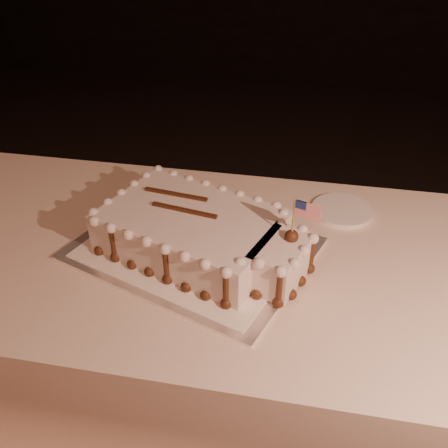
% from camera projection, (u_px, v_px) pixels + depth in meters
% --- Properties ---
extents(room_shell, '(6.10, 8.10, 2.90)m').
position_uv_depth(room_shell, '(244.00, 82.00, 0.37)').
color(room_shell, black).
rests_on(room_shell, ground).
extents(banquet_table, '(2.40, 0.80, 0.75)m').
position_uv_depth(banquet_table, '(268.00, 360.00, 1.44)').
color(banquet_table, beige).
rests_on(banquet_table, ground).
extents(cake_board, '(0.66, 0.58, 0.01)m').
position_uv_depth(cake_board, '(193.00, 248.00, 1.25)').
color(cake_board, white).
rests_on(cake_board, banquet_table).
extents(doily, '(0.60, 0.52, 0.00)m').
position_uv_depth(doily, '(193.00, 247.00, 1.25)').
color(doily, white).
rests_on(doily, cake_board).
extents(sheet_cake, '(0.55, 0.42, 0.21)m').
position_uv_depth(sheet_cake, '(202.00, 234.00, 1.21)').
color(sheet_cake, silver).
rests_on(sheet_cake, doily).
extents(side_plate, '(0.17, 0.17, 0.01)m').
position_uv_depth(side_plate, '(342.00, 210.00, 1.39)').
color(side_plate, white).
rests_on(side_plate, banquet_table).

